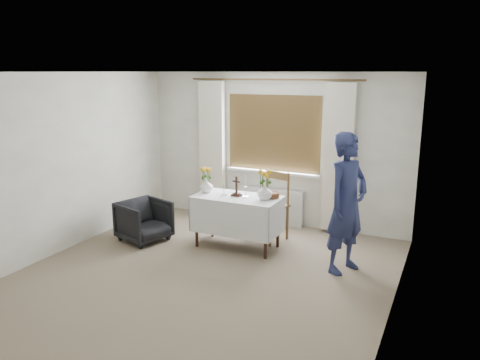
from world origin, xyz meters
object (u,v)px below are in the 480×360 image
wooden_chair (268,207)px  flower_vase_left (206,186)px  armchair (144,221)px  altar_table (237,222)px  flower_vase_right (265,192)px  wooden_cross (236,186)px  person (347,203)px

wooden_chair → flower_vase_left: 0.99m
armchair → flower_vase_left: (0.88, 0.37, 0.55)m
armchair → altar_table: bearing=-58.9°
wooden_chair → flower_vase_right: wooden_chair is taller
wooden_cross → flower_vase_left: bearing=-173.3°
flower_vase_left → flower_vase_right: size_ratio=0.92×
person → flower_vase_left: 2.12m
person → wooden_cross: (-1.61, 0.17, 0.01)m
armchair → flower_vase_right: bearing=-61.4°
wooden_chair → flower_vase_right: 0.60m
armchair → flower_vase_right: size_ratio=3.09×
altar_table → flower_vase_right: flower_vase_right is taller
altar_table → wooden_cross: (-0.02, 0.02, 0.53)m
altar_table → wooden_chair: bearing=59.0°
person → wooden_cross: bearing=108.4°
flower_vase_left → flower_vase_right: bearing=-0.3°
wooden_chair → armchair: (-1.68, -0.83, -0.21)m
wooden_chair → wooden_cross: 0.68m
person → flower_vase_right: 1.19m
wooden_chair → altar_table: bearing=-102.7°
wooden_chair → wooden_cross: size_ratio=3.57×
armchair → flower_vase_left: bearing=-49.9°
altar_table → flower_vase_right: (0.42, 0.02, 0.49)m
flower_vase_left → person: bearing=-4.8°
altar_table → armchair: altar_table is taller
armchair → flower_vase_right: 1.93m
altar_table → armchair: 1.44m
person → flower_vase_left: person is taller
armchair → wooden_cross: (1.37, 0.37, 0.60)m
person → altar_table: bearing=108.9°
person → flower_vase_right: size_ratio=8.18×
altar_table → wooden_cross: 0.53m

